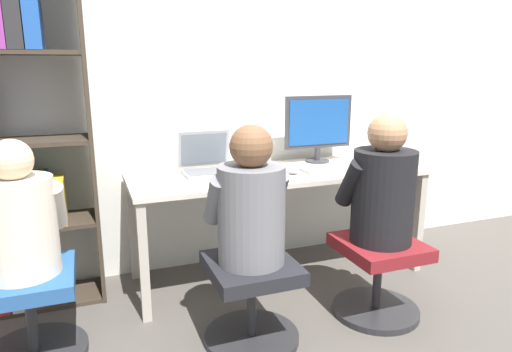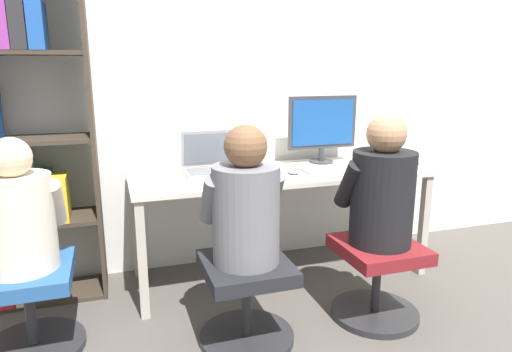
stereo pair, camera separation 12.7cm
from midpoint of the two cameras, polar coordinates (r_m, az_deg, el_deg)
name	(u,v)px [view 2 (the right image)]	position (r m, az deg, el deg)	size (l,w,h in m)	color
ground_plane	(298,296)	(2.94, 6.57, -14.66)	(14.00, 14.00, 0.00)	#4C4742
wall_back	(262,79)	(3.25, 1.92, 12.05)	(10.00, 0.05, 2.60)	silver
desk	(281,182)	(2.98, 4.35, -0.78)	(1.92, 0.65, 0.72)	beige
desktop_monitor	(323,127)	(3.23, 9.43, 6.09)	(0.51, 0.17, 0.47)	#333338
laptop	(210,164)	(2.93, -4.55, 1.50)	(0.34, 0.30, 0.26)	gray
keyboard	(338,169)	(3.02, 11.37, 0.83)	(0.46, 0.17, 0.03)	#B2B2B7
computer_mouse_by_keyboard	(294,171)	(2.89, 5.97, 0.60)	(0.07, 0.10, 0.04)	#99999E
office_chair_left	(377,275)	(2.71, 16.21, -11.80)	(0.49, 0.49, 0.44)	#262628
office_chair_right	(246,296)	(2.39, 0.36, -14.75)	(0.49, 0.49, 0.44)	#262628
person_at_monitor	(382,189)	(2.54, 16.88, -1.62)	(0.41, 0.35, 0.71)	black
person_at_laptop	(246,204)	(2.21, 0.34, -3.59)	(0.40, 0.34, 0.68)	slate
bookshelf	(5,140)	(2.87, -27.74, 4.05)	(0.78, 0.33, 1.95)	#382D23
office_chair_side	(29,304)	(2.54, -25.19, -14.31)	(0.49, 0.49, 0.44)	#262628
person_near_shelf	(18,215)	(2.38, -26.28, -4.39)	(0.40, 0.33, 0.64)	beige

